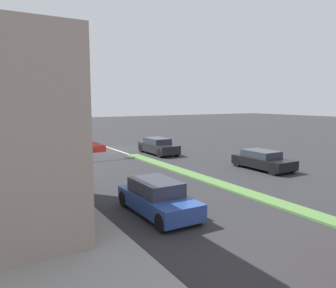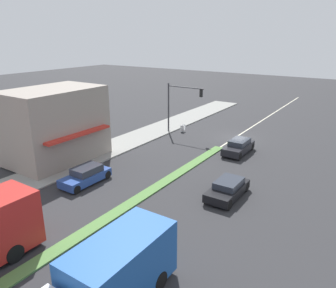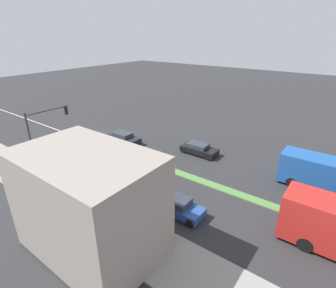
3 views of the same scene
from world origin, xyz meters
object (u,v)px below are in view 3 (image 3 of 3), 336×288
pedestrian (87,205)px  coupe_blue (177,206)px  warning_aframe_sign (44,156)px  delivery_truck (324,174)px  sedan_dark (124,138)px  suv_black (199,149)px  traffic_signal_main (43,127)px

pedestrian → coupe_blue: 6.53m
warning_aframe_sign → delivery_truck: bearing=114.4°
coupe_blue → delivery_truck: bearing=140.9°
sedan_dark → suv_black: (-2.80, 8.95, -0.05)m
warning_aframe_sign → sedan_dark: bearing=157.7°
warning_aframe_sign → coupe_blue: (-1.10, 16.31, 0.21)m
pedestrian → warning_aframe_sign: bearing=-105.5°
traffic_signal_main → delivery_truck: (-11.12, 23.54, -2.43)m
delivery_truck → coupe_blue: bearing=-39.1°
pedestrian → delivery_truck: delivery_truck is taller
warning_aframe_sign → sedan_dark: sedan_dark is taller
pedestrian → suv_black: size_ratio=0.41×
pedestrian → warning_aframe_sign: 11.80m
delivery_truck → suv_black: 12.13m
coupe_blue → sedan_dark: bearing=-119.2°
sedan_dark → traffic_signal_main: bearing=-16.7°
pedestrian → coupe_blue: pedestrian is taller
warning_aframe_sign → traffic_signal_main: bearing=88.7°
traffic_signal_main → coupe_blue: (-1.12, 15.40, -3.27)m
warning_aframe_sign → sedan_dark: 8.98m
coupe_blue → suv_black: (-10.00, -3.96, -0.03)m
pedestrian → suv_black: pedestrian is taller
sedan_dark → warning_aframe_sign: bearing=-22.3°
traffic_signal_main → sedan_dark: size_ratio=1.32×
pedestrian → sedan_dark: (-11.45, -7.96, -0.35)m
pedestrian → suv_black: 14.29m
traffic_signal_main → warning_aframe_sign: traffic_signal_main is taller
pedestrian → suv_black: (-14.25, 0.99, -0.40)m
delivery_truck → suv_black: bearing=-90.0°
warning_aframe_sign → suv_black: (-11.10, 12.35, 0.18)m
sedan_dark → coupe_blue: bearing=60.8°
suv_black → sedan_dark: bearing=-72.6°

